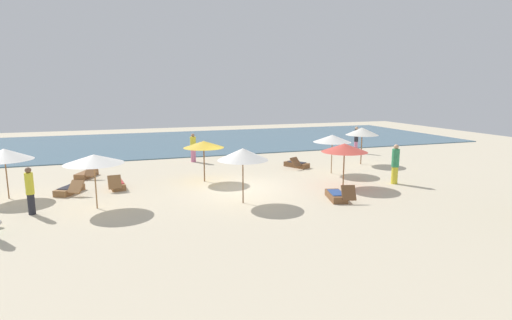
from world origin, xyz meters
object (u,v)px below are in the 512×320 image
Objects in this scene: umbrella_6 at (4,154)px; lounger_0 at (297,164)px; lounger_3 at (337,196)px; umbrella_4 at (94,159)px; umbrella_1 at (332,139)px; umbrella_5 at (204,144)px; umbrella_2 at (362,131)px; lounger_1 at (87,174)px; lounger_2 at (117,185)px; person_4 at (30,190)px; umbrella_3 at (243,154)px; umbrella_0 at (345,148)px; person_2 at (356,139)px; lounger_4 at (70,190)px; person_1 at (395,164)px; person_3 at (193,148)px.

umbrella_6 reaches higher than lounger_0.
umbrella_4 is at bearing 168.42° from lounger_3.
umbrella_1 reaches higher than lounger_0.
umbrella_1 is at bearing -2.86° from umbrella_5.
lounger_1 is at bearing 174.90° from umbrella_2.
lounger_3 is at bearing -129.56° from umbrella_2.
lounger_2 is 0.95× the size of person_4.
umbrella_3 reaches higher than umbrella_2.
umbrella_0 is 10.94m from umbrella_4.
umbrella_1 is at bearing 32.32° from umbrella_3.
umbrella_2 reaches higher than person_2.
umbrella_1 is 2.99m from lounger_0.
umbrella_1 is at bearing -1.45° from lounger_2.
umbrella_3 is at bearing -22.78° from umbrella_6.
person_4 reaches higher than lounger_1.
umbrella_6 is at bearing -178.75° from lounger_4.
umbrella_2 is at bearing 30.82° from umbrella_1.
lounger_0 is (14.40, 2.26, -1.72)m from umbrella_6.
lounger_4 is (-1.23, 2.79, -1.78)m from umbrella_4.
umbrella_3 is at bearing -41.15° from lounger_2.
umbrella_2 is 1.26× the size of lounger_1.
person_4 is (-1.03, -2.82, 0.74)m from lounger_4.
lounger_2 is at bearing -63.51° from lounger_1.
umbrella_4 is at bearing 179.93° from umbrella_0.
umbrella_1 is at bearing -14.38° from lounger_1.
person_1 reaches higher than lounger_1.
umbrella_1 is 12.23m from umbrella_4.
umbrella_1 reaches higher than lounger_3.
umbrella_2 is 5.27m from person_1.
umbrella_6 reaches higher than umbrella_5.
umbrella_0 is 10.51m from person_2.
umbrella_5 is 1.18× the size of lounger_3.
person_2 is (12.12, 5.31, -0.89)m from umbrella_5.
lounger_1 is 0.92× the size of person_1.
umbrella_3 is at bearing -11.40° from umbrella_4.
umbrella_0 is at bearing -28.02° from umbrella_5.
person_2 is (6.24, 3.50, 0.81)m from lounger_0.
umbrella_4 is at bearing -155.14° from lounger_0.
lounger_1 is (2.88, 3.34, -1.73)m from umbrella_6.
umbrella_3 is 9.96m from person_3.
lounger_2 is 7.33m from person_3.
umbrella_3 reaches higher than lounger_3.
umbrella_0 reaches higher than lounger_3.
umbrella_2 is at bearing 6.23° from lounger_2.
person_1 is at bearing -62.02° from lounger_0.
umbrella_0 is 1.28× the size of lounger_2.
lounger_2 is 0.89× the size of person_2.
lounger_0 is (-1.10, 2.16, -1.75)m from umbrella_1.
umbrella_0 is at bearing -88.39° from lounger_0.
person_4 is (-15.87, 0.28, -0.07)m from person_1.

